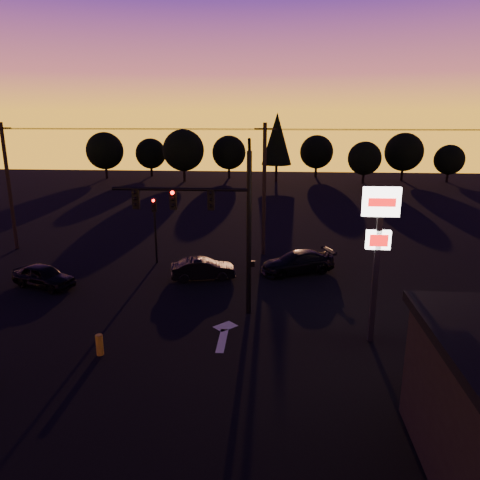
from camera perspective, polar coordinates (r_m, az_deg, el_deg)
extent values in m
plane|color=black|center=(20.23, -3.94, -13.40)|extent=(120.00, 120.00, 0.00)
cube|color=beige|center=(21.05, -2.18, -12.14)|extent=(0.35, 2.20, 0.01)
cube|color=beige|center=(22.29, -1.79, -10.47)|extent=(1.20, 1.20, 0.01)
cylinder|color=black|center=(22.31, 1.10, 0.53)|extent=(0.24, 0.24, 8.00)
cylinder|color=black|center=(21.60, 1.16, 11.35)|extent=(0.14, 0.52, 0.76)
cylinder|color=black|center=(22.25, -7.31, 6.16)|extent=(6.50, 0.16, 0.16)
cube|color=black|center=(22.09, -3.56, 4.87)|extent=(0.32, 0.22, 0.95)
sphere|color=black|center=(21.90, -3.62, 5.71)|extent=(0.18, 0.18, 0.18)
sphere|color=black|center=(21.96, -3.61, 4.94)|extent=(0.18, 0.18, 0.18)
sphere|color=black|center=(22.02, -3.60, 4.17)|extent=(0.18, 0.18, 0.18)
cube|color=black|center=(22.40, -8.15, 4.89)|extent=(0.32, 0.22, 0.95)
sphere|color=#FF0705|center=(22.22, -8.25, 5.72)|extent=(0.18, 0.18, 0.18)
sphere|color=black|center=(22.27, -8.22, 4.96)|extent=(0.18, 0.18, 0.18)
sphere|color=black|center=(22.32, -8.19, 4.20)|extent=(0.18, 0.18, 0.18)
cube|color=black|center=(22.85, -12.58, 4.88)|extent=(0.32, 0.22, 0.95)
sphere|color=black|center=(22.67, -12.73, 5.69)|extent=(0.18, 0.18, 0.18)
sphere|color=black|center=(22.72, -12.68, 4.95)|extent=(0.18, 0.18, 0.18)
sphere|color=black|center=(22.77, -12.64, 4.21)|extent=(0.18, 0.18, 0.18)
cube|color=black|center=(22.70, 1.53, -2.90)|extent=(0.22, 0.18, 0.28)
cylinder|color=black|center=(31.04, -10.25, 0.40)|extent=(0.14, 0.14, 3.60)
cube|color=black|center=(30.57, -10.43, 4.20)|extent=(0.30, 0.20, 0.90)
sphere|color=#FF0705|center=(30.40, -10.52, 4.75)|extent=(0.18, 0.18, 0.18)
sphere|color=black|center=(30.45, -10.49, 4.23)|extent=(0.18, 0.18, 0.18)
sphere|color=black|center=(30.50, -10.47, 3.71)|extent=(0.18, 0.18, 0.18)
cube|color=black|center=(20.60, 16.20, -3.73)|extent=(0.22, 0.22, 6.40)
cube|color=white|center=(19.84, 16.85, 4.48)|extent=(1.50, 0.25, 1.20)
cube|color=red|center=(19.71, 16.94, 4.40)|extent=(1.10, 0.02, 0.35)
cube|color=white|center=(20.19, 16.50, 0.02)|extent=(1.00, 0.22, 0.80)
cube|color=red|center=(20.07, 16.57, -0.08)|extent=(0.75, 0.02, 0.50)
cylinder|color=black|center=(36.98, -26.32, 5.74)|extent=(0.26, 0.26, 9.00)
cube|color=black|center=(36.62, -27.10, 12.05)|extent=(1.40, 0.10, 0.10)
cylinder|color=black|center=(31.96, 2.96, 6.02)|extent=(0.26, 0.26, 9.00)
cube|color=black|center=(31.55, 3.06, 13.38)|extent=(1.40, 0.10, 0.10)
cylinder|color=black|center=(32.40, -13.52, 12.96)|extent=(18.00, 0.02, 0.02)
cylinder|color=black|center=(32.97, -13.21, 13.10)|extent=(18.00, 0.02, 0.02)
cylinder|color=black|center=(33.55, -12.90, 13.07)|extent=(18.00, 0.02, 0.02)
cylinder|color=black|center=(32.06, 19.74, 12.47)|extent=(18.00, 0.02, 0.02)
cylinder|color=black|center=(32.64, 19.47, 12.62)|extent=(18.00, 0.02, 0.02)
cylinder|color=black|center=(33.22, 19.20, 12.59)|extent=(18.00, 0.02, 0.02)
cube|color=black|center=(17.56, 25.74, -14.67)|extent=(2.20, 0.05, 1.60)
cylinder|color=#A57E15|center=(20.59, -16.75, -12.14)|extent=(0.30, 0.30, 0.89)
cylinder|color=black|center=(72.42, -15.96, 7.85)|extent=(0.36, 0.36, 1.62)
sphere|color=black|center=(72.09, -16.16, 10.41)|extent=(5.36, 5.36, 5.36)
cylinder|color=black|center=(73.50, -10.72, 8.18)|extent=(0.36, 0.36, 1.38)
sphere|color=black|center=(73.21, -10.83, 10.31)|extent=(4.54, 4.54, 4.54)
cylinder|color=black|center=(67.31, -6.81, 7.84)|extent=(0.36, 0.36, 1.75)
sphere|color=black|center=(66.94, -6.91, 10.81)|extent=(5.77, 5.78, 5.78)
cylinder|color=black|center=(70.41, -1.34, 8.18)|extent=(0.36, 0.36, 1.50)
sphere|color=black|center=(70.09, -1.36, 10.61)|extent=(4.95, 4.95, 4.95)
cylinder|color=black|center=(67.07, 4.43, 8.15)|extent=(0.36, 0.36, 2.38)
cone|color=black|center=(66.63, 4.52, 12.20)|extent=(4.18, 4.18, 7.12)
cylinder|color=black|center=(72.37, 9.22, 8.19)|extent=(0.36, 0.36, 1.50)
sphere|color=black|center=(72.05, 9.32, 10.55)|extent=(4.95, 4.95, 4.95)
cylinder|color=black|center=(67.30, 14.78, 7.28)|extent=(0.36, 0.36, 1.38)
sphere|color=black|center=(66.98, 14.95, 9.61)|extent=(4.54, 4.54, 4.54)
cylinder|color=black|center=(71.51, 19.13, 7.50)|extent=(0.36, 0.36, 1.62)
sphere|color=black|center=(71.17, 19.36, 10.09)|extent=(5.36, 5.36, 5.36)
cylinder|color=black|center=(72.37, 23.93, 6.96)|extent=(0.36, 0.36, 1.25)
sphere|color=black|center=(72.10, 24.15, 8.92)|extent=(4.12, 4.12, 4.12)
imported|color=black|center=(29.02, -22.83, -4.06)|extent=(4.12, 2.78, 1.30)
imported|color=black|center=(28.07, -4.52, -3.53)|extent=(4.01, 2.13, 1.26)
imported|color=black|center=(29.25, 7.01, -2.71)|extent=(5.02, 3.50, 1.35)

